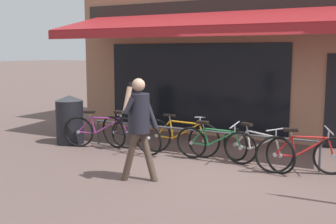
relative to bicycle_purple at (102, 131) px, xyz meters
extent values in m
plane|color=brown|center=(2.92, -0.25, -0.38)|extent=(160.00, 160.00, 0.00)
cube|color=#9E7056|center=(2.10, 3.95, 1.96)|extent=(9.00, 3.00, 4.66)
cube|color=black|center=(1.11, 2.44, 0.87)|extent=(4.95, 0.04, 2.20)
cube|color=#282623|center=(2.10, 2.43, 2.82)|extent=(8.55, 0.06, 0.44)
cube|color=maroon|center=(2.10, 1.47, 2.50)|extent=(8.10, 1.97, 0.50)
cube|color=maroon|center=(2.10, 0.49, 2.17)|extent=(8.10, 0.03, 0.20)
cylinder|color=#47494F|center=(2.14, 0.27, 0.17)|extent=(5.01, 0.04, 0.04)
cylinder|color=#47494F|center=(-0.31, 0.27, -0.10)|extent=(0.04, 0.04, 0.55)
cylinder|color=#47494F|center=(4.60, 0.27, -0.10)|extent=(0.04, 0.04, 0.55)
torus|color=black|center=(0.53, 0.19, -0.03)|extent=(0.69, 0.32, 0.70)
cylinder|color=#9E9EA3|center=(0.53, 0.19, -0.03)|extent=(0.09, 0.08, 0.07)
torus|color=black|center=(-0.52, -0.18, -0.03)|extent=(0.69, 0.32, 0.70)
cylinder|color=#9E9EA3|center=(-0.52, -0.18, -0.03)|extent=(0.09, 0.08, 0.07)
cylinder|color=#892D7A|center=(0.13, 0.04, 0.13)|extent=(0.60, 0.22, 0.37)
cylinder|color=#892D7A|center=(0.10, 0.01, 0.31)|extent=(0.66, 0.26, 0.05)
cylinder|color=#892D7A|center=(-0.19, -0.08, 0.13)|extent=(0.12, 0.10, 0.37)
cylinder|color=#892D7A|center=(-0.34, -0.12, -0.04)|extent=(0.38, 0.16, 0.05)
cylinder|color=#892D7A|center=(-0.37, -0.14, 0.14)|extent=(0.33, 0.12, 0.37)
cylinder|color=#892D7A|center=(0.48, 0.16, 0.13)|extent=(0.15, 0.11, 0.34)
cylinder|color=#9E9EA3|center=(-0.24, -0.11, 0.36)|extent=(0.06, 0.05, 0.11)
cube|color=black|center=(-0.25, -0.12, 0.43)|extent=(0.26, 0.18, 0.06)
cylinder|color=#9E9EA3|center=(0.42, 0.13, 0.37)|extent=(0.04, 0.04, 0.14)
cylinder|color=#9E9EA3|center=(0.43, 0.12, 0.44)|extent=(0.20, 0.50, 0.06)
torus|color=black|center=(1.28, -0.14, -0.01)|extent=(0.76, 0.32, 0.74)
cylinder|color=#9E9EA3|center=(1.28, -0.14, -0.01)|extent=(0.08, 0.08, 0.08)
torus|color=black|center=(0.25, 0.10, -0.01)|extent=(0.76, 0.32, 0.74)
cylinder|color=#9E9EA3|center=(0.25, 0.10, -0.01)|extent=(0.08, 0.08, 0.08)
cylinder|color=black|center=(0.88, -0.07, 0.15)|extent=(0.57, 0.22, 0.39)
cylinder|color=black|center=(0.84, -0.09, 0.34)|extent=(0.64, 0.18, 0.05)
cylinder|color=black|center=(0.57, 0.00, 0.16)|extent=(0.13, 0.08, 0.39)
cylinder|color=black|center=(0.43, 0.06, -0.02)|extent=(0.37, 0.11, 0.05)
cylinder|color=black|center=(0.39, 0.04, 0.17)|extent=(0.31, 0.16, 0.38)
cylinder|color=black|center=(1.22, -0.15, 0.16)|extent=(0.16, 0.06, 0.36)
cylinder|color=#9E9EA3|center=(0.50, -0.03, 0.40)|extent=(0.06, 0.04, 0.11)
cube|color=black|center=(0.49, -0.03, 0.47)|extent=(0.26, 0.16, 0.06)
cylinder|color=#9E9EA3|center=(1.15, -0.18, 0.41)|extent=(0.04, 0.05, 0.14)
cylinder|color=#9E9EA3|center=(1.15, -0.19, 0.47)|extent=(0.14, 0.51, 0.10)
torus|color=black|center=(2.35, 0.28, -0.03)|extent=(0.70, 0.15, 0.70)
cylinder|color=#9E9EA3|center=(2.35, 0.28, -0.03)|extent=(0.07, 0.07, 0.08)
torus|color=black|center=(1.24, 0.28, -0.03)|extent=(0.70, 0.15, 0.70)
cylinder|color=#9E9EA3|center=(1.24, 0.28, -0.03)|extent=(0.07, 0.07, 0.08)
cylinder|color=orange|center=(1.93, 0.30, 0.12)|extent=(0.62, 0.09, 0.37)
cylinder|color=orange|center=(1.89, 0.33, 0.30)|extent=(0.68, 0.04, 0.05)
cylinder|color=orange|center=(1.59, 0.30, 0.13)|extent=(0.13, 0.10, 0.37)
cylinder|color=orange|center=(1.44, 0.28, -0.04)|extent=(0.39, 0.04, 0.05)
cylinder|color=orange|center=(1.40, 0.30, 0.14)|extent=(0.33, 0.09, 0.36)
cylinder|color=orange|center=(2.29, 0.30, 0.13)|extent=(0.16, 0.09, 0.34)
cylinder|color=#9E9EA3|center=(1.53, 0.34, 0.36)|extent=(0.06, 0.05, 0.11)
cube|color=black|center=(1.52, 0.35, 0.43)|extent=(0.24, 0.11, 0.06)
cylinder|color=#9E9EA3|center=(2.23, 0.34, 0.36)|extent=(0.03, 0.05, 0.14)
cylinder|color=#9E9EA3|center=(2.23, 0.35, 0.43)|extent=(0.02, 0.52, 0.10)
torus|color=black|center=(3.19, 0.08, -0.05)|extent=(0.66, 0.11, 0.66)
cylinder|color=#9E9EA3|center=(3.19, 0.08, -0.05)|extent=(0.07, 0.07, 0.08)
torus|color=black|center=(2.16, 0.08, -0.05)|extent=(0.66, 0.11, 0.66)
cylinder|color=#9E9EA3|center=(2.16, 0.08, -0.05)|extent=(0.07, 0.07, 0.08)
cylinder|color=#23703D|center=(2.80, 0.07, 0.09)|extent=(0.57, 0.06, 0.35)
cylinder|color=#23703D|center=(2.76, 0.05, 0.26)|extent=(0.63, 0.04, 0.05)
cylinder|color=#23703D|center=(2.48, 0.06, 0.10)|extent=(0.12, 0.08, 0.34)
cylinder|color=#23703D|center=(2.34, 0.08, -0.06)|extent=(0.36, 0.04, 0.05)
cylinder|color=#23703D|center=(2.30, 0.06, 0.11)|extent=(0.31, 0.06, 0.34)
cylinder|color=#23703D|center=(3.13, 0.07, 0.10)|extent=(0.15, 0.07, 0.32)
cylinder|color=#9E9EA3|center=(2.43, 0.04, 0.32)|extent=(0.06, 0.04, 0.11)
cube|color=black|center=(2.42, 0.04, 0.39)|extent=(0.24, 0.11, 0.06)
cylinder|color=#9E9EA3|center=(3.08, 0.05, 0.32)|extent=(0.03, 0.04, 0.14)
cylinder|color=#9E9EA3|center=(3.08, 0.04, 0.39)|extent=(0.03, 0.52, 0.07)
torus|color=black|center=(4.00, -0.16, -0.05)|extent=(0.62, 0.33, 0.66)
cylinder|color=#9E9EA3|center=(4.00, -0.16, -0.05)|extent=(0.09, 0.09, 0.07)
torus|color=black|center=(3.00, 0.32, -0.05)|extent=(0.62, 0.33, 0.66)
cylinder|color=#9E9EA3|center=(3.00, 0.32, -0.05)|extent=(0.09, 0.09, 0.07)
cylinder|color=#BCB7B2|center=(3.62, 0.02, 0.10)|extent=(0.57, 0.29, 0.35)
cylinder|color=#BCB7B2|center=(3.59, 0.04, 0.27)|extent=(0.63, 0.33, 0.05)
cylinder|color=#BCB7B2|center=(3.32, 0.17, 0.11)|extent=(0.12, 0.09, 0.35)
cylinder|color=#BCB7B2|center=(3.18, 0.23, -0.06)|extent=(0.36, 0.20, 0.05)
cylinder|color=#BCB7B2|center=(3.14, 0.25, 0.11)|extent=(0.31, 0.17, 0.35)
cylinder|color=#BCB7B2|center=(3.94, -0.13, 0.11)|extent=(0.15, 0.10, 0.32)
cylinder|color=#9E9EA3|center=(3.27, 0.20, 0.33)|extent=(0.06, 0.05, 0.11)
cube|color=black|center=(3.25, 0.20, 0.40)|extent=(0.26, 0.19, 0.05)
cylinder|color=#9E9EA3|center=(3.89, -0.11, 0.33)|extent=(0.04, 0.04, 0.14)
cylinder|color=#9E9EA3|center=(3.89, -0.10, 0.40)|extent=(0.25, 0.48, 0.03)
torus|color=black|center=(4.83, 0.18, -0.03)|extent=(0.68, 0.38, 0.69)
cylinder|color=#9E9EA3|center=(4.83, 0.18, -0.03)|extent=(0.09, 0.09, 0.08)
torus|color=black|center=(3.91, -0.21, -0.03)|extent=(0.68, 0.38, 0.69)
cylinder|color=#9E9EA3|center=(3.91, -0.21, -0.03)|extent=(0.09, 0.09, 0.08)
cylinder|color=#B21E1E|center=(4.48, 0.01, 0.12)|extent=(0.54, 0.22, 0.37)
cylinder|color=#B21E1E|center=(4.46, -0.02, 0.30)|extent=(0.58, 0.27, 0.05)
cylinder|color=#B21E1E|center=(4.20, -0.11, 0.13)|extent=(0.10, 0.11, 0.36)
cylinder|color=#B21E1E|center=(4.07, -0.14, -0.04)|extent=(0.33, 0.17, 0.05)
cylinder|color=#B21E1E|center=(4.04, -0.18, 0.14)|extent=(0.30, 0.11, 0.36)
cylinder|color=#B21E1E|center=(4.78, 0.14, 0.13)|extent=(0.13, 0.12, 0.33)
cylinder|color=#9E9EA3|center=(4.17, -0.15, 0.36)|extent=(0.06, 0.05, 0.11)
cube|color=black|center=(4.15, -0.16, 0.43)|extent=(0.26, 0.19, 0.06)
cylinder|color=#9E9EA3|center=(4.74, 0.09, 0.36)|extent=(0.04, 0.05, 0.14)
cylinder|color=#9E9EA3|center=(4.74, 0.09, 0.43)|extent=(0.23, 0.49, 0.08)
cylinder|color=#47382D|center=(1.90, -1.77, 0.03)|extent=(0.35, 0.12, 0.85)
cylinder|color=#47382D|center=(2.14, -1.57, 0.03)|extent=(0.35, 0.12, 0.85)
cylinder|color=black|center=(2.02, -1.67, 0.76)|extent=(0.36, 0.36, 0.65)
sphere|color=tan|center=(2.02, -1.67, 1.23)|extent=(0.21, 0.21, 0.21)
cylinder|color=black|center=(2.11, -1.47, 0.76)|extent=(0.30, 0.17, 0.58)
cylinder|color=black|center=(1.97, -1.89, 0.91)|extent=(0.23, 0.20, 0.29)
cylinder|color=tan|center=(1.94, -1.88, 1.00)|extent=(0.15, 0.20, 0.44)
cube|color=black|center=(1.96, -1.83, 1.20)|extent=(0.02, 0.07, 0.14)
cylinder|color=black|center=(-0.96, 0.03, 0.13)|extent=(0.63, 0.63, 1.01)
cone|color=#33353A|center=(-0.96, 0.03, 0.70)|extent=(0.65, 0.65, 0.13)
camera|label=1|loc=(5.65, -7.45, 1.75)|focal=45.00mm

